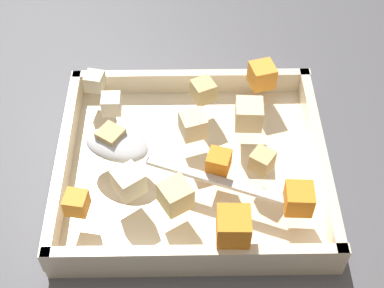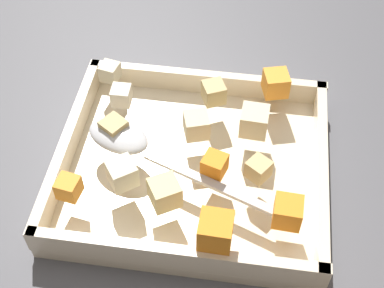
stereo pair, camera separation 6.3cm
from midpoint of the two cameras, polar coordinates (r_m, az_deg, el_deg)
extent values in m
plane|color=#4C4C51|center=(0.68, 2.81, -3.26)|extent=(4.00, 4.00, 0.00)
cube|color=beige|center=(0.67, 2.70, -2.86)|extent=(0.31, 0.28, 0.01)
cube|color=beige|center=(0.74, 3.89, 6.30)|extent=(0.31, 0.01, 0.03)
cube|color=beige|center=(0.58, 1.32, -11.78)|extent=(0.31, 0.01, 0.03)
cube|color=beige|center=(0.66, 15.88, -3.00)|extent=(0.01, 0.28, 0.03)
cube|color=beige|center=(0.67, -10.09, -0.19)|extent=(0.01, 0.28, 0.03)
cube|color=orange|center=(0.56, 5.74, -9.13)|extent=(0.03, 0.03, 0.03)
cube|color=orange|center=(0.60, -9.76, -4.65)|extent=(0.03, 0.03, 0.02)
cube|color=orange|center=(0.61, 5.31, -2.37)|extent=(0.03, 0.03, 0.02)
cube|color=orange|center=(0.71, 11.24, 6.05)|extent=(0.04, 0.04, 0.03)
cube|color=orange|center=(0.59, 12.97, -7.08)|extent=(0.03, 0.03, 0.03)
cube|color=tan|center=(0.69, 4.91, 5.21)|extent=(0.03, 0.03, 0.03)
cube|color=beige|center=(0.65, 9.23, 2.21)|extent=(0.03, 0.03, 0.03)
cube|color=beige|center=(0.60, -4.30, -3.25)|extent=(0.04, 0.04, 0.03)
cube|color=tan|center=(0.64, -5.32, 1.37)|extent=(0.04, 0.04, 0.03)
cube|color=beige|center=(0.72, -6.02, 7.33)|extent=(0.03, 0.03, 0.02)
cube|color=#E0CC89|center=(0.58, 0.25, -5.27)|extent=(0.04, 0.04, 0.03)
cube|color=beige|center=(0.65, 3.11, 1.82)|extent=(0.04, 0.04, 0.03)
cube|color=tan|center=(0.62, 9.84, -2.76)|extent=(0.03, 0.03, 0.02)
cube|color=silver|center=(0.68, -4.73, 4.89)|extent=(0.02, 0.02, 0.02)
ellipsoid|color=silver|center=(0.64, -4.91, 0.47)|extent=(0.09, 0.07, 0.02)
cube|color=silver|center=(0.61, 5.31, -4.44)|extent=(0.17, 0.07, 0.01)
camera|label=1|loc=(0.03, -87.13, 3.41)|focal=51.47mm
camera|label=2|loc=(0.03, 92.87, -3.41)|focal=51.47mm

